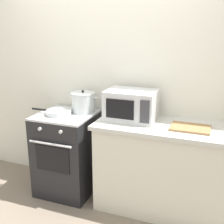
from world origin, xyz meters
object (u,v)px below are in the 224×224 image
(microwave, at_px, (131,105))
(cutting_board, at_px, (190,128))
(stock_pot, at_px, (83,102))
(frying_pan, at_px, (58,112))
(stove, at_px, (67,153))

(microwave, bearing_deg, cutting_board, -7.43)
(stock_pot, bearing_deg, frying_pan, -137.51)
(stock_pot, xyz_separation_m, frying_pan, (-0.21, -0.19, -0.09))
(stock_pot, relative_size, microwave, 0.69)
(stock_pot, bearing_deg, stove, -136.42)
(stove, height_order, stock_pot, stock_pot)
(stove, distance_m, stock_pot, 0.61)
(frying_pan, bearing_deg, microwave, 9.28)
(stock_pot, relative_size, frying_pan, 0.73)
(frying_pan, bearing_deg, stock_pot, 42.49)
(stove, bearing_deg, microwave, 6.29)
(microwave, height_order, cutting_board, microwave)
(stock_pot, height_order, cutting_board, stock_pot)
(microwave, distance_m, cutting_board, 0.62)
(stock_pot, xyz_separation_m, microwave, (0.57, -0.06, 0.04))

